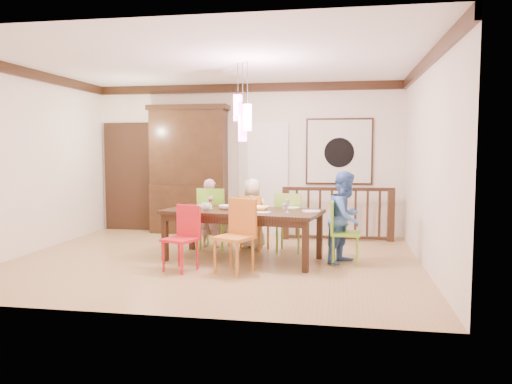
% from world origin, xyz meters
% --- Properties ---
extents(floor, '(6.00, 6.00, 0.00)m').
position_xyz_m(floor, '(0.00, 0.00, 0.00)').
color(floor, '#AC8353').
rests_on(floor, ground).
extents(ceiling, '(6.00, 6.00, 0.00)m').
position_xyz_m(ceiling, '(0.00, 0.00, 2.90)').
color(ceiling, white).
rests_on(ceiling, wall_back).
extents(wall_back, '(6.00, 0.00, 6.00)m').
position_xyz_m(wall_back, '(0.00, 2.50, 1.45)').
color(wall_back, silver).
rests_on(wall_back, floor).
extents(wall_left, '(0.00, 5.00, 5.00)m').
position_xyz_m(wall_left, '(-3.00, 0.00, 1.45)').
color(wall_left, silver).
rests_on(wall_left, floor).
extents(wall_right, '(0.00, 5.00, 5.00)m').
position_xyz_m(wall_right, '(3.00, 0.00, 1.45)').
color(wall_right, silver).
rests_on(wall_right, floor).
extents(crown_molding, '(6.00, 5.00, 0.16)m').
position_xyz_m(crown_molding, '(0.00, 0.00, 2.82)').
color(crown_molding, black).
rests_on(crown_molding, wall_back).
extents(panel_door, '(1.04, 0.07, 2.24)m').
position_xyz_m(panel_door, '(-2.40, 2.45, 1.05)').
color(panel_door, black).
rests_on(panel_door, wall_back).
extents(white_doorway, '(0.97, 0.05, 2.22)m').
position_xyz_m(white_doorway, '(0.35, 2.46, 1.05)').
color(white_doorway, silver).
rests_on(white_doorway, wall_back).
extents(painting, '(1.25, 0.06, 1.25)m').
position_xyz_m(painting, '(1.80, 2.46, 1.60)').
color(painting, black).
rests_on(painting, wall_back).
extents(pendant_cluster, '(0.27, 0.21, 1.14)m').
position_xyz_m(pendant_cluster, '(0.42, 0.09, 2.11)').
color(pendant_cluster, '#FF4CA8').
rests_on(pendant_cluster, ceiling).
extents(dining_table, '(2.43, 1.41, 0.75)m').
position_xyz_m(dining_table, '(0.42, 0.09, 0.67)').
color(dining_table, black).
rests_on(dining_table, floor).
extents(chair_far_left, '(0.48, 0.48, 1.01)m').
position_xyz_m(chair_far_left, '(-0.22, 0.87, 0.58)').
color(chair_far_left, '#6FBB29').
rests_on(chair_far_left, floor).
extents(chair_far_mid, '(0.51, 0.51, 0.90)m').
position_xyz_m(chair_far_mid, '(0.47, 0.81, 0.52)').
color(chair_far_mid, '#C7671A').
rests_on(chair_far_mid, floor).
extents(chair_far_right, '(0.48, 0.48, 0.96)m').
position_xyz_m(chair_far_right, '(1.05, 0.80, 0.55)').
color(chair_far_right, '#78AB33').
rests_on(chair_far_right, floor).
extents(chair_near_left, '(0.52, 0.52, 0.88)m').
position_xyz_m(chair_near_left, '(-0.29, -0.71, 0.51)').
color(chair_near_left, red).
rests_on(chair_near_left, floor).
extents(chair_near_mid, '(0.59, 0.59, 0.98)m').
position_xyz_m(chair_near_mid, '(0.45, -0.71, 0.56)').
color(chair_near_mid, '#C47126').
rests_on(chair_near_mid, floor).
extents(chair_end_right, '(0.42, 0.42, 0.92)m').
position_xyz_m(chair_end_right, '(1.92, 0.08, 0.53)').
color(chair_end_right, '#79B929').
rests_on(chair_end_right, floor).
extents(china_hutch, '(1.58, 0.46, 2.50)m').
position_xyz_m(china_hutch, '(-1.10, 2.30, 1.25)').
color(china_hutch, black).
rests_on(china_hutch, floor).
extents(balustrade, '(2.00, 0.17, 0.96)m').
position_xyz_m(balustrade, '(1.79, 1.95, 0.50)').
color(balustrade, black).
rests_on(balustrade, floor).
extents(person_far_left, '(0.46, 0.33, 1.16)m').
position_xyz_m(person_far_left, '(-0.31, 0.92, 0.58)').
color(person_far_left, '#CE9DAB').
rests_on(person_far_left, floor).
extents(person_far_mid, '(0.58, 0.38, 1.17)m').
position_xyz_m(person_far_mid, '(0.40, 0.97, 0.58)').
color(person_far_mid, beige).
rests_on(person_far_mid, floor).
extents(person_end_right, '(0.74, 0.81, 1.33)m').
position_xyz_m(person_end_right, '(1.92, 0.14, 0.67)').
color(person_end_right, '#436FBC').
rests_on(person_end_right, floor).
extents(serving_bowl, '(0.34, 0.34, 0.07)m').
position_xyz_m(serving_bowl, '(0.68, 0.00, 0.79)').
color(serving_bowl, gold).
rests_on(serving_bowl, dining_table).
extents(small_bowl, '(0.24, 0.24, 0.06)m').
position_xyz_m(small_bowl, '(0.15, 0.10, 0.78)').
color(small_bowl, white).
rests_on(small_bowl, dining_table).
extents(cup_left, '(0.17, 0.17, 0.11)m').
position_xyz_m(cup_left, '(-0.11, -0.04, 0.80)').
color(cup_left, silver).
rests_on(cup_left, dining_table).
extents(cup_right, '(0.14, 0.14, 0.10)m').
position_xyz_m(cup_right, '(1.04, 0.19, 0.80)').
color(cup_right, silver).
rests_on(cup_right, dining_table).
extents(plate_far_left, '(0.26, 0.26, 0.01)m').
position_xyz_m(plate_far_left, '(-0.28, 0.43, 0.76)').
color(plate_far_left, white).
rests_on(plate_far_left, dining_table).
extents(plate_far_mid, '(0.26, 0.26, 0.01)m').
position_xyz_m(plate_far_mid, '(0.46, 0.44, 0.76)').
color(plate_far_mid, white).
rests_on(plate_far_mid, dining_table).
extents(plate_far_right, '(0.26, 0.26, 0.01)m').
position_xyz_m(plate_far_right, '(1.10, 0.42, 0.76)').
color(plate_far_right, white).
rests_on(plate_far_right, dining_table).
extents(plate_near_left, '(0.26, 0.26, 0.01)m').
position_xyz_m(plate_near_left, '(-0.29, -0.18, 0.76)').
color(plate_near_left, white).
rests_on(plate_near_left, dining_table).
extents(plate_near_mid, '(0.26, 0.26, 0.01)m').
position_xyz_m(plate_near_mid, '(0.75, -0.21, 0.76)').
color(plate_near_mid, white).
rests_on(plate_near_mid, dining_table).
extents(plate_end_right, '(0.26, 0.26, 0.01)m').
position_xyz_m(plate_end_right, '(1.43, 0.05, 0.76)').
color(plate_end_right, white).
rests_on(plate_end_right, dining_table).
extents(wine_glass_a, '(0.08, 0.08, 0.19)m').
position_xyz_m(wine_glass_a, '(-0.10, 0.18, 0.84)').
color(wine_glass_a, '#590C19').
rests_on(wine_glass_a, dining_table).
extents(wine_glass_b, '(0.08, 0.08, 0.19)m').
position_xyz_m(wine_glass_b, '(0.50, 0.34, 0.84)').
color(wine_glass_b, silver).
rests_on(wine_glass_b, dining_table).
extents(wine_glass_c, '(0.08, 0.08, 0.19)m').
position_xyz_m(wine_glass_c, '(0.39, -0.16, 0.84)').
color(wine_glass_c, '#590C19').
rests_on(wine_glass_c, dining_table).
extents(wine_glass_d, '(0.08, 0.08, 0.19)m').
position_xyz_m(wine_glass_d, '(1.10, -0.09, 0.84)').
color(wine_glass_d, silver).
rests_on(wine_glass_d, dining_table).
extents(napkin, '(0.18, 0.14, 0.01)m').
position_xyz_m(napkin, '(0.39, -0.24, 0.76)').
color(napkin, '#D83359').
rests_on(napkin, dining_table).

